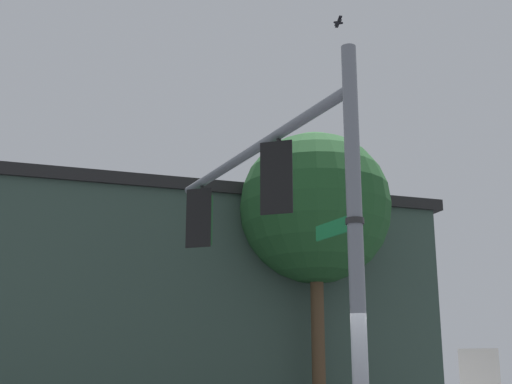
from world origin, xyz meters
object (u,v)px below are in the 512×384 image
street_name_sign (343,225)px  bird_flying (338,22)px  traffic_light_nearest_pole (280,180)px  traffic_light_mid_inner (202,219)px

street_name_sign → bird_flying: bird_flying is taller
traffic_light_nearest_pole → street_name_sign: bearing=-45.7°
bird_flying → traffic_light_mid_inner: bearing=173.9°
traffic_light_mid_inner → street_name_sign: traffic_light_mid_inner is taller
traffic_light_nearest_pole → bird_flying: bird_flying is taller
traffic_light_nearest_pole → street_name_sign: (1.27, -1.31, -1.11)m
traffic_light_nearest_pole → traffic_light_mid_inner: 3.34m
traffic_light_mid_inner → traffic_light_nearest_pole: bearing=-45.3°
traffic_light_nearest_pole → street_name_sign: size_ratio=1.59×
bird_flying → street_name_sign: bearing=-79.8°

